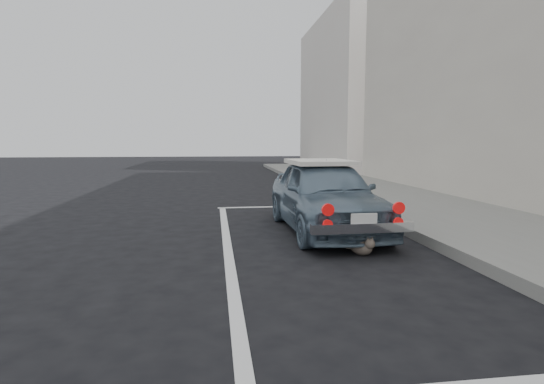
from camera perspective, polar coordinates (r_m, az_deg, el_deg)
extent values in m
plane|color=black|center=(3.19, 13.42, -20.02)|extent=(80.00, 80.00, 0.00)
cube|color=white|center=(12.16, 22.24, 21.40)|extent=(0.10, 2.00, 1.60)
cube|color=#B51633|center=(14.24, 17.14, 19.34)|extent=(0.10, 2.00, 1.60)
cube|color=beige|center=(23.97, 10.55, 12.80)|extent=(3.50, 10.00, 8.00)
cube|color=silver|center=(9.38, 1.89, -1.97)|extent=(3.00, 0.12, 0.01)
cube|color=silver|center=(5.82, -6.00, -7.42)|extent=(0.12, 7.00, 0.01)
imported|color=slate|center=(6.84, 7.11, -0.42)|extent=(1.45, 3.43, 1.16)
cube|color=white|center=(7.12, 6.41, 3.99)|extent=(0.99, 1.31, 0.07)
cube|color=silver|center=(5.32, 12.07, -4.72)|extent=(1.30, 0.15, 0.12)
cube|color=white|center=(5.26, 12.27, -3.75)|extent=(0.33, 0.03, 0.17)
cylinder|color=red|center=(5.11, 7.53, -2.38)|extent=(0.15, 0.04, 0.15)
cylinder|color=red|center=(5.44, 16.69, -2.06)|extent=(0.15, 0.04, 0.15)
cylinder|color=red|center=(5.14, 7.50, -4.36)|extent=(0.12, 0.04, 0.12)
cylinder|color=red|center=(5.46, 16.62, -3.92)|extent=(0.12, 0.04, 0.12)
ellipsoid|color=#776C5A|center=(5.53, 11.88, -7.15)|extent=(0.34, 0.40, 0.20)
sphere|color=#776C5A|center=(5.41, 13.02, -6.72)|extent=(0.13, 0.13, 0.13)
cone|color=#776C5A|center=(5.37, 12.78, -6.10)|extent=(0.04, 0.04, 0.05)
cone|color=#776C5A|center=(5.42, 13.30, -6.00)|extent=(0.04, 0.04, 0.05)
cylinder|color=#776C5A|center=(5.70, 11.01, -7.44)|extent=(0.18, 0.17, 0.03)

